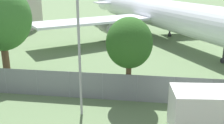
{
  "coord_description": "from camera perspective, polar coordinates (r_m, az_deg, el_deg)",
  "views": [
    {
      "loc": [
        3.24,
        -6.18,
        8.61
      ],
      "look_at": [
        0.26,
        14.37,
        2.0
      ],
      "focal_mm": 42.0,
      "sensor_mm": 36.0,
      "label": 1
    }
  ],
  "objects": [
    {
      "name": "perimeter_fence",
      "position": [
        19.39,
        -2.06,
        -5.35
      ],
      "size": [
        56.07,
        0.07,
        2.07
      ],
      "color": "gray",
      "rests_on": "ground"
    },
    {
      "name": "light_mast",
      "position": [
        16.08,
        -7.26,
        5.53
      ],
      "size": [
        0.44,
        0.44,
        8.76
      ],
      "color": "#99999E",
      "rests_on": "ground"
    },
    {
      "name": "tree_near_hangar",
      "position": [
        18.45,
        3.77,
        4.08
      ],
      "size": [
        3.3,
        3.3,
        6.14
      ],
      "color": "#4C3823",
      "rests_on": "ground"
    },
    {
      "name": "tree_left_of_cabin",
      "position": [
        25.42,
        -23.13,
        8.82
      ],
      "size": [
        5.4,
        5.4,
        8.32
      ],
      "color": "brown",
      "rests_on": "ground"
    },
    {
      "name": "airplane",
      "position": [
        38.95,
        10.86,
        10.17
      ],
      "size": [
        33.82,
        40.85,
        11.93
      ],
      "rotation": [
        0.0,
        0.0,
        -1.03
      ],
      "color": "white",
      "rests_on": "ground"
    },
    {
      "name": "portable_cabin",
      "position": [
        16.34,
        20.97,
        -10.1
      ],
      "size": [
        4.89,
        2.74,
        2.64
      ],
      "rotation": [
        0.0,
        0.0,
        0.1
      ],
      "color": "silver",
      "rests_on": "ground"
    }
  ]
}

